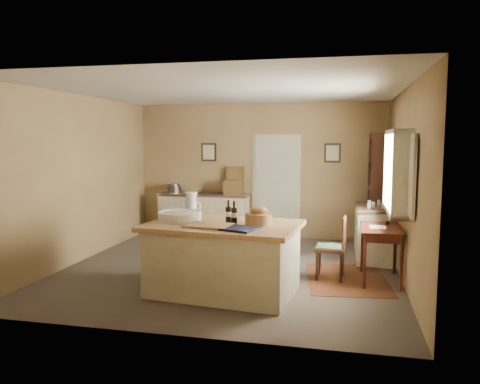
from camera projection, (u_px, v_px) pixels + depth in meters
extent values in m
plane|color=#50463D|center=(230.00, 269.00, 7.17)|extent=(5.00, 5.00, 0.00)
cube|color=#987951|center=(259.00, 171.00, 9.45)|extent=(5.00, 0.10, 2.70)
cube|color=#987951|center=(170.00, 204.00, 4.60)|extent=(5.00, 0.10, 2.70)
cube|color=#987951|center=(80.00, 179.00, 7.56)|extent=(0.10, 5.00, 2.70)
cube|color=#987951|center=(405.00, 185.00, 6.49)|extent=(0.10, 5.00, 2.70)
plane|color=silver|center=(230.00, 90.00, 6.87)|extent=(5.00, 5.00, 0.00)
cube|color=beige|center=(276.00, 186.00, 9.38)|extent=(0.97, 0.06, 2.11)
cube|color=black|center=(209.00, 152.00, 9.61)|extent=(0.32, 0.02, 0.38)
cube|color=beige|center=(209.00, 152.00, 9.60)|extent=(0.24, 0.01, 0.30)
cube|color=black|center=(332.00, 153.00, 9.08)|extent=(0.32, 0.02, 0.38)
cube|color=beige|center=(332.00, 153.00, 9.06)|extent=(0.24, 0.01, 0.30)
cube|color=beige|center=(396.00, 210.00, 6.36)|extent=(0.25, 1.32, 0.06)
cube|color=beige|center=(399.00, 132.00, 6.24)|extent=(0.25, 1.32, 0.06)
cube|color=white|center=(407.00, 172.00, 6.27)|extent=(0.01, 1.20, 1.00)
cube|color=beige|center=(413.00, 176.00, 5.48)|extent=(0.04, 0.35, 1.00)
cube|color=beige|center=(397.00, 168.00, 7.07)|extent=(0.04, 0.35, 1.00)
cube|color=beige|center=(223.00, 260.00, 6.03)|extent=(1.89, 1.30, 0.85)
cube|color=#9A7046|center=(223.00, 226.00, 5.98)|extent=(2.04, 1.45, 0.06)
cylinder|color=white|center=(180.00, 217.00, 6.17)|extent=(0.56, 0.56, 0.11)
cube|color=#9A7046|center=(209.00, 226.00, 5.74)|extent=(0.60, 0.45, 0.03)
cube|color=black|center=(238.00, 229.00, 5.56)|extent=(0.54, 0.48, 0.02)
cylinder|color=brown|center=(258.00, 219.00, 5.88)|extent=(0.33, 0.33, 0.14)
cylinder|color=black|center=(228.00, 211.00, 6.03)|extent=(0.08, 0.08, 0.29)
cylinder|color=black|center=(234.00, 212.00, 5.96)|extent=(0.08, 0.08, 0.29)
cube|color=beige|center=(204.00, 216.00, 9.49)|extent=(1.79, 0.49, 0.85)
cube|color=#332319|center=(204.00, 194.00, 9.44)|extent=(1.83, 0.52, 0.05)
cube|color=#50391B|center=(234.00, 187.00, 9.29)|extent=(0.36, 0.27, 0.28)
cylinder|color=#59544F|center=(174.00, 188.00, 9.56)|extent=(0.30, 0.30, 0.18)
cube|color=#502612|center=(347.00, 279.00, 6.66)|extent=(1.27, 1.71, 0.01)
cube|color=#35120A|center=(381.00, 228.00, 6.48)|extent=(0.55, 0.89, 0.03)
cube|color=#35120A|center=(381.00, 233.00, 6.49)|extent=(0.49, 0.83, 0.10)
cube|color=silver|center=(378.00, 227.00, 6.49)|extent=(0.22, 0.30, 0.01)
cylinder|color=black|center=(387.00, 223.00, 6.70)|extent=(0.05, 0.05, 0.05)
cylinder|color=#35120A|center=(365.00, 262.00, 6.18)|extent=(0.04, 0.04, 0.72)
cylinder|color=#35120A|center=(401.00, 264.00, 6.08)|extent=(0.04, 0.04, 0.72)
cylinder|color=#35120A|center=(362.00, 249.00, 6.97)|extent=(0.04, 0.04, 0.72)
cylinder|color=#35120A|center=(395.00, 250.00, 6.87)|extent=(0.04, 0.04, 0.72)
cube|color=beige|center=(375.00, 234.00, 7.70)|extent=(0.60, 1.09, 0.85)
cube|color=#332319|center=(376.00, 207.00, 7.65)|extent=(0.63, 1.13, 0.05)
cylinder|color=silver|center=(375.00, 204.00, 7.49)|extent=(0.26, 0.26, 0.09)
cube|color=black|center=(381.00, 194.00, 8.06)|extent=(0.36, 0.04, 2.10)
cube|color=black|center=(377.00, 188.00, 8.94)|extent=(0.36, 0.04, 2.10)
cube|color=black|center=(389.00, 191.00, 8.46)|extent=(0.02, 0.94, 2.10)
cube|color=black|center=(377.00, 245.00, 8.61)|extent=(0.36, 0.90, 0.03)
cube|color=black|center=(378.00, 217.00, 8.55)|extent=(0.36, 0.90, 0.03)
cube|color=black|center=(379.00, 188.00, 8.49)|extent=(0.36, 0.90, 0.03)
cube|color=black|center=(380.00, 165.00, 8.45)|extent=(0.36, 0.90, 0.03)
cube|color=black|center=(381.00, 142.00, 8.40)|extent=(0.36, 0.90, 0.03)
cylinder|color=white|center=(379.00, 185.00, 8.49)|extent=(0.12, 0.12, 0.11)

